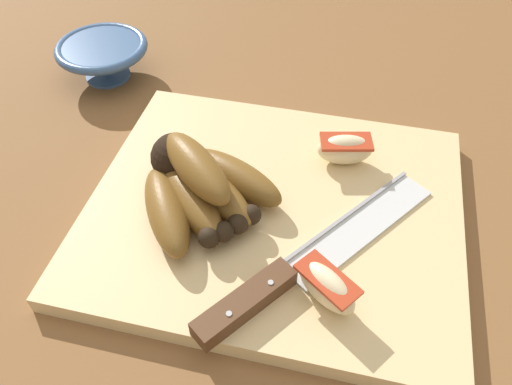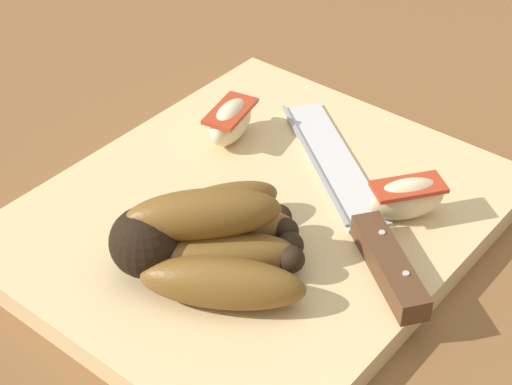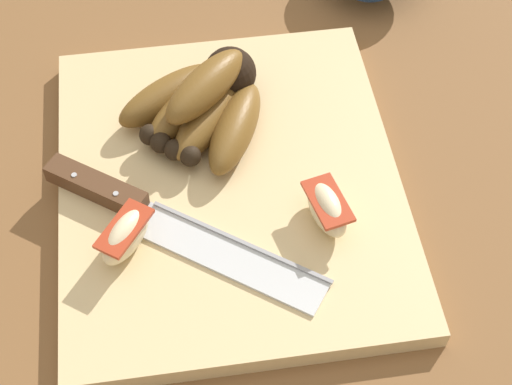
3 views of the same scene
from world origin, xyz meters
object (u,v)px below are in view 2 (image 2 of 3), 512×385
Objects in this scene: apple_wedge_near at (407,198)px; chefs_knife at (368,223)px; apple_wedge_middle at (231,121)px; banana_bunch at (206,240)px.

chefs_knife is at bearing -24.61° from apple_wedge_near.
apple_wedge_middle reaches higher than chefs_knife.
banana_bunch is at bearing -30.85° from apple_wedge_near.
apple_wedge_near and apple_wedge_middle have the same top height.
banana_bunch is at bearing -32.54° from chefs_knife.
banana_bunch is 0.65× the size of chefs_knife.
apple_wedge_middle is (-0.14, -0.09, -0.01)m from banana_bunch.
banana_bunch is 2.48× the size of apple_wedge_near.
banana_bunch is at bearing 34.37° from apple_wedge_middle.
apple_wedge_near is at bearing 155.39° from chefs_knife.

